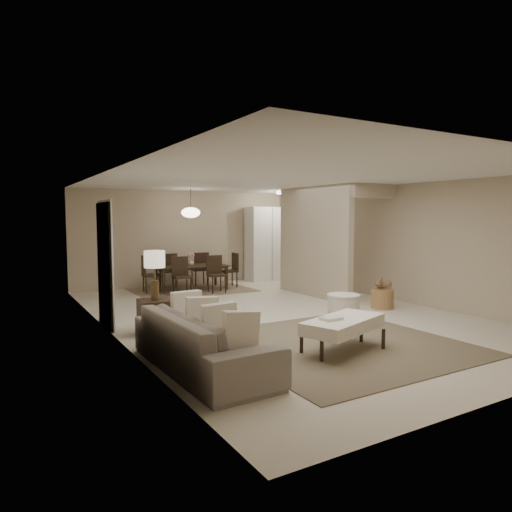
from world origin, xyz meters
TOP-DOWN VIEW (x-y plane):
  - floor at (0.00, 0.00)m, footprint 9.00×9.00m
  - ceiling at (0.00, 0.00)m, footprint 9.00×9.00m
  - back_wall at (0.00, 4.50)m, footprint 6.00×0.00m
  - left_wall at (-3.00, 0.00)m, footprint 0.00×9.00m
  - right_wall at (3.00, 0.00)m, footprint 0.00×9.00m
  - partition at (1.80, 1.25)m, footprint 0.15×2.50m
  - doorway at (-2.97, 0.60)m, footprint 0.04×0.90m
  - pantry_cabinet at (2.35, 4.15)m, footprint 1.20×0.55m
  - flush_light at (2.30, 3.20)m, footprint 0.44×0.44m
  - living_rug at (-0.34, -2.15)m, footprint 3.20×3.20m
  - sofa at (-2.45, -2.15)m, footprint 2.34×0.98m
  - ottoman_bench at (-0.54, -2.45)m, footprint 1.40×0.97m
  - side_table at (-2.40, -0.23)m, footprint 0.51×0.51m
  - table_lamp at (-2.40, -0.23)m, footprint 0.32×0.32m
  - round_pouf at (0.75, -0.98)m, footprint 0.58×0.58m
  - wicker_basket at (2.11, -0.59)m, footprint 0.45×0.45m
  - dining_rug at (-0.28, 3.48)m, footprint 2.80×2.10m
  - dining_table at (-0.28, 3.48)m, footprint 1.84×1.14m
  - dining_chairs at (-0.28, 3.48)m, footprint 2.41×1.83m
  - vase at (-0.28, 3.48)m, footprint 0.17×0.17m
  - yellow_mat at (2.70, 2.70)m, footprint 0.94×0.67m
  - pendant_light at (-0.28, 3.48)m, footprint 0.46×0.46m

SIDE VIEW (x-z plane):
  - floor at x=0.00m, z-range 0.00..0.00m
  - living_rug at x=-0.34m, z-range 0.00..0.01m
  - dining_rug at x=-0.28m, z-range 0.00..0.01m
  - yellow_mat at x=2.70m, z-range 0.00..0.01m
  - wicker_basket at x=2.11m, z-range 0.00..0.38m
  - round_pouf at x=0.75m, z-range 0.00..0.45m
  - side_table at x=-2.40m, z-range 0.00..0.53m
  - dining_table at x=-0.28m, z-range 0.00..0.62m
  - sofa at x=-2.45m, z-range 0.00..0.68m
  - ottoman_bench at x=-0.54m, z-range 0.14..0.60m
  - dining_chairs at x=-0.28m, z-range 0.00..0.89m
  - vase at x=-0.28m, z-range 0.62..0.75m
  - doorway at x=-2.97m, z-range 0.00..2.04m
  - pantry_cabinet at x=2.35m, z-range 0.00..2.10m
  - table_lamp at x=-2.40m, z-range 0.71..1.47m
  - back_wall at x=0.00m, z-range -1.75..4.25m
  - left_wall at x=-3.00m, z-range -3.25..5.75m
  - right_wall at x=3.00m, z-range -3.25..5.75m
  - partition at x=1.80m, z-range 0.00..2.50m
  - pendant_light at x=-0.28m, z-range 1.57..2.27m
  - flush_light at x=2.30m, z-range 2.44..2.48m
  - ceiling at x=0.00m, z-range 2.50..2.50m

